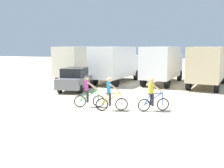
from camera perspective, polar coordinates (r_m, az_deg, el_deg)
ground_plane at (r=12.38m, az=-6.76°, el=-7.57°), size 120.00×120.00×0.00m
box_truck_cream_rv at (r=25.08m, az=-6.82°, el=4.95°), size 3.25×7.00×3.35m
box_truck_white_box at (r=23.53m, az=0.88°, el=4.78°), size 3.45×7.05×3.35m
box_truck_avon_van at (r=23.44m, az=11.30°, el=4.60°), size 3.43×7.04×3.35m
box_truck_tan_camper at (r=22.58m, az=20.64°, el=4.07°), size 3.60×7.07×3.35m
sedan_parked at (r=19.92m, az=-8.25°, el=1.13°), size 2.17×4.35×1.76m
cyclist_orange_shirt at (r=14.28m, az=-5.36°, el=-1.90°), size 1.66×0.71×1.82m
cyclist_cowboy_hat at (r=13.45m, az=-0.31°, el=-2.51°), size 1.65×0.73×1.82m
cyclist_near_camera at (r=13.54m, az=9.13°, el=-2.55°), size 1.57×0.87×1.82m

